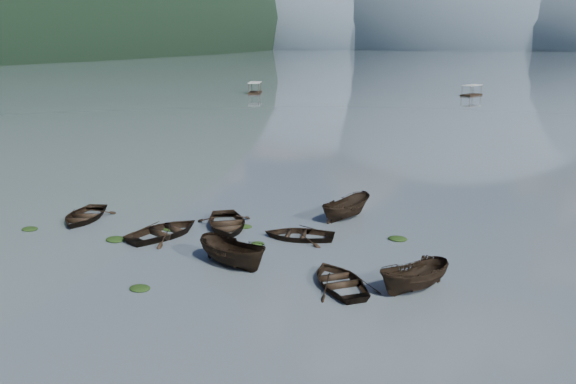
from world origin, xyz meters
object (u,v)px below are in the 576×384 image
(rowboat_3, at_px, (340,286))
(pontoon_centre, at_px, (471,96))
(rowboat_0, at_px, (84,220))
(pontoon_left, at_px, (255,94))

(rowboat_3, bearing_deg, pontoon_centre, -128.80)
(rowboat_0, xyz_separation_m, pontoon_left, (-26.61, 88.59, 0.00))
(rowboat_3, distance_m, pontoon_centre, 104.66)
(rowboat_0, xyz_separation_m, pontoon_centre, (19.49, 100.57, 0.00))
(rowboat_3, xyz_separation_m, pontoon_left, (-45.58, 92.68, 0.00))
(rowboat_0, distance_m, rowboat_3, 19.40)
(rowboat_0, bearing_deg, rowboat_3, -27.46)
(rowboat_3, relative_size, pontoon_centre, 0.77)
(pontoon_left, distance_m, pontoon_centre, 47.64)
(rowboat_3, height_order, pontoon_centre, pontoon_centre)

